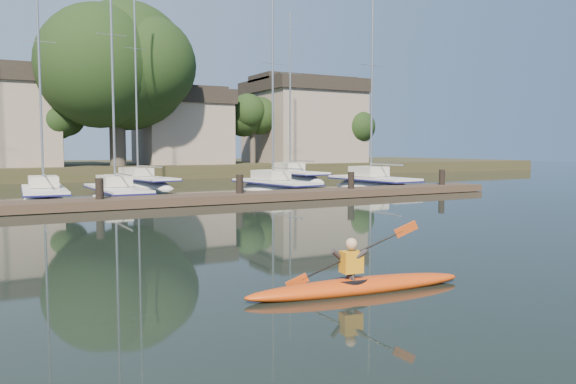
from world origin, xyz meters
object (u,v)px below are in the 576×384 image
dock (174,200)px  sailboat_7 (292,182)px  sailboat_2 (117,202)px  sailboat_6 (140,188)px  sailboat_4 (373,191)px  kayak (357,283)px  sailboat_1 (44,203)px  sailboat_3 (275,194)px

dock → sailboat_7: sailboat_7 is taller
sailboat_2 → sailboat_6: sailboat_6 is taller
sailboat_4 → kayak: bearing=-130.9°
sailboat_2 → sailboat_7: bearing=30.8°
dock → sailboat_6: bearing=82.6°
kayak → sailboat_4: (14.86, 19.35, -0.36)m
kayak → sailboat_1: size_ratio=0.33×
sailboat_2 → sailboat_1: bearing=163.4°
sailboat_3 → sailboat_2: bearing=175.6°
sailboat_1 → sailboat_3: (11.78, -0.33, -0.01)m
sailboat_3 → sailboat_7: (5.95, 8.93, -0.02)m
sailboat_3 → sailboat_6: (-5.51, 8.17, 0.01)m
kayak → dock: kayak is taller
kayak → sailboat_2: (0.01, 19.61, -0.32)m
sailboat_3 → sailboat_7: bearing=48.8°
sailboat_1 → sailboat_7: sailboat_7 is taller
sailboat_1 → sailboat_4: sailboat_1 is taller
dock → sailboat_3: 8.60m
kayak → sailboat_6: 28.44m
sailboat_3 → sailboat_6: size_ratio=0.83×
sailboat_3 → sailboat_6: sailboat_6 is taller
sailboat_1 → kayak: bearing=-79.0°
sailboat_4 → sailboat_1: bearing=173.3°
dock → sailboat_6: sailboat_6 is taller
sailboat_6 → sailboat_7: sailboat_6 is taller
sailboat_7 → dock: bearing=-137.3°
dock → sailboat_4: size_ratio=2.69×
sailboat_6 → sailboat_1: bearing=-139.2°
sailboat_1 → sailboat_6: size_ratio=0.85×
dock → sailboat_6: size_ratio=2.31×
kayak → sailboat_1: 20.65m
kayak → sailboat_3: (8.69, 20.08, -0.34)m
kayak → dock: 15.43m
sailboat_4 → sailboat_3: bearing=169.9°
kayak → sailboat_2: bearing=96.1°
sailboat_6 → sailboat_7: bearing=-6.7°
dock → sailboat_3: sailboat_3 is taller
dock → sailboat_2: sailboat_2 is taller
kayak → dock: size_ratio=0.12×
kayak → sailboat_3: size_ratio=0.33×
sailboat_4 → sailboat_6: sailboat_6 is taller
kayak → sailboat_2: 19.61m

